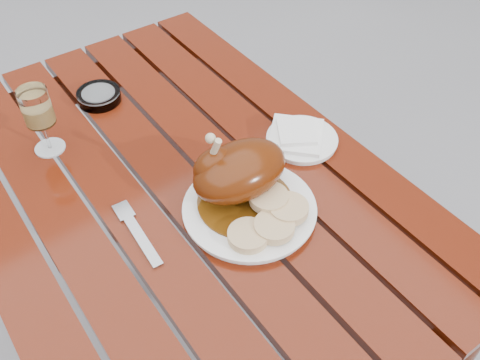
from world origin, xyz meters
The scene contains 11 objects.
ground centered at (0.00, 0.00, 0.00)m, with size 60.00×60.00×0.00m, color slate.
table centered at (0.00, 0.00, 0.38)m, with size 0.80×1.20×0.75m, color maroon.
dinner_plate centered at (0.08, -0.16, 0.76)m, with size 0.26×0.26×0.02m, color white.
roast_duck centered at (0.08, -0.11, 0.82)m, with size 0.21×0.19×0.14m.
bread_dumplings centered at (0.08, -0.21, 0.78)m, with size 0.17×0.14×0.03m.
wine_glass centered at (-0.17, 0.25, 0.83)m, with size 0.07×0.07×0.16m, color tan.
side_plate centered at (0.30, -0.06, 0.76)m, with size 0.16×0.16×0.01m, color white.
napkin centered at (0.29, -0.05, 0.77)m, with size 0.12×0.11×0.01m, color white.
ashtray centered at (-0.01, 0.35, 0.76)m, with size 0.11×0.11×0.03m, color #B2B7BC.
fork centered at (-0.13, -0.09, 0.75)m, with size 0.02×0.16×0.01m, color gray.
knife centered at (0.11, -0.13, 0.75)m, with size 0.02×0.23×0.01m, color gray.
Camera 1 is at (-0.34, -0.71, 1.55)m, focal length 40.00 mm.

